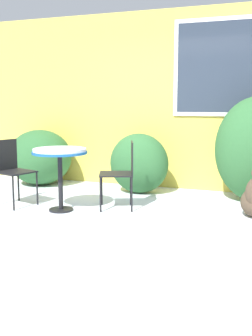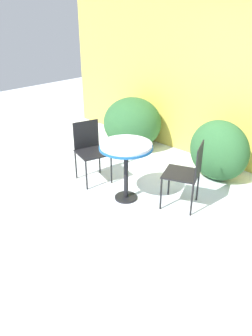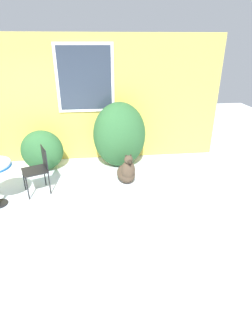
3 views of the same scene
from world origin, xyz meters
The scene contains 6 objects.
ground_plane centered at (0.00, 0.00, 0.00)m, with size 16.00×16.00×0.00m, color silver.
shrub_left centered at (-1.97, 1.66, 0.47)m, with size 1.08×1.03×0.93m.
shrub_middle centered at (-0.18, 1.62, 0.46)m, with size 0.92×0.65×0.92m.
patio_table centered at (-0.76, 0.23, 0.70)m, with size 0.70×0.70×0.81m.
patio_chair_near_table centered at (-0.07, 0.64, 0.51)m, with size 0.57×0.57×0.89m.
patio_chair_far_side centered at (-1.55, 0.29, 0.51)m, with size 0.54×0.54×0.89m.
Camera 2 is at (1.93, -2.57, 2.38)m, focal length 35.00 mm.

